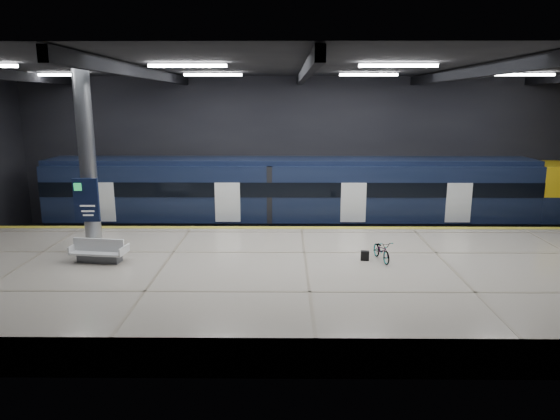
{
  "coord_description": "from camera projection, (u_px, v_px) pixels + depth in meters",
  "views": [
    {
      "loc": [
        -0.77,
        -19.18,
        6.76
      ],
      "look_at": [
        -0.96,
        1.5,
        2.2
      ],
      "focal_mm": 32.0,
      "sensor_mm": 36.0,
      "label": 1
    }
  ],
  "objects": [
    {
      "name": "platform",
      "position": [
        306.0,
        280.0,
        17.62
      ],
      "size": [
        30.0,
        11.0,
        1.1
      ],
      "primitive_type": "cube",
      "color": "#BAAF9D",
      "rests_on": "ground"
    },
    {
      "name": "info_column",
      "position": [
        88.0,
        164.0,
        18.29
      ],
      "size": [
        0.9,
        0.78,
        6.9
      ],
      "color": "#9EA0A5",
      "rests_on": "platform"
    },
    {
      "name": "safety_strip",
      "position": [
        301.0,
        228.0,
        22.63
      ],
      "size": [
        30.0,
        0.4,
        0.01
      ],
      "primitive_type": "cube",
      "color": "gold",
      "rests_on": "platform"
    },
    {
      "name": "train",
      "position": [
        326.0,
        196.0,
        25.09
      ],
      "size": [
        29.4,
        2.84,
        3.79
      ],
      "color": "black",
      "rests_on": "ground"
    },
    {
      "name": "rails",
      "position": [
        299.0,
        234.0,
        25.53
      ],
      "size": [
        30.0,
        1.52,
        0.16
      ],
      "color": "gray",
      "rests_on": "ground"
    },
    {
      "name": "bicycle",
      "position": [
        382.0,
        250.0,
        17.94
      ],
      "size": [
        0.77,
        1.52,
        0.76
      ],
      "primitive_type": "imported",
      "rotation": [
        0.0,
        0.0,
        0.19
      ],
      "color": "#99999E",
      "rests_on": "platform"
    },
    {
      "name": "pannier_bag",
      "position": [
        365.0,
        256.0,
        17.99
      ],
      "size": [
        0.32,
        0.22,
        0.35
      ],
      "primitive_type": "cube",
      "rotation": [
        0.0,
        0.0,
        -0.14
      ],
      "color": "black",
      "rests_on": "platform"
    },
    {
      "name": "ground",
      "position": [
        303.0,
        271.0,
        20.18
      ],
      "size": [
        30.0,
        30.0,
        0.0
      ],
      "primitive_type": "plane",
      "color": "black",
      "rests_on": "ground"
    },
    {
      "name": "room_shell",
      "position": [
        305.0,
        128.0,
        18.95
      ],
      "size": [
        30.1,
        16.1,
        8.05
      ],
      "color": "black",
      "rests_on": "ground"
    },
    {
      "name": "bench",
      "position": [
        99.0,
        254.0,
        17.8
      ],
      "size": [
        2.03,
        1.05,
        0.86
      ],
      "rotation": [
        0.0,
        0.0,
        -0.13
      ],
      "color": "#595B60",
      "rests_on": "platform"
    }
  ]
}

